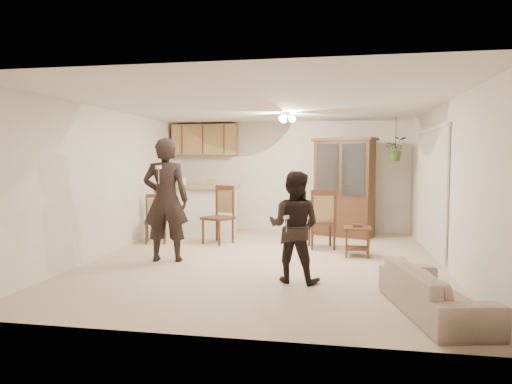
% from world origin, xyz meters
% --- Properties ---
extents(floor, '(6.50, 6.50, 0.00)m').
position_xyz_m(floor, '(0.00, 0.00, 0.00)').
color(floor, '#B9A98C').
rests_on(floor, ground).
extents(ceiling, '(5.50, 6.50, 0.02)m').
position_xyz_m(ceiling, '(0.00, 0.00, 2.50)').
color(ceiling, silver).
rests_on(ceiling, wall_back).
extents(wall_back, '(5.50, 0.02, 2.50)m').
position_xyz_m(wall_back, '(0.00, 3.25, 1.25)').
color(wall_back, silver).
rests_on(wall_back, ground).
extents(wall_front, '(5.50, 0.02, 2.50)m').
position_xyz_m(wall_front, '(0.00, -3.25, 1.25)').
color(wall_front, silver).
rests_on(wall_front, ground).
extents(wall_left, '(0.02, 6.50, 2.50)m').
position_xyz_m(wall_left, '(-2.75, 0.00, 1.25)').
color(wall_left, silver).
rests_on(wall_left, ground).
extents(wall_right, '(0.02, 6.50, 2.50)m').
position_xyz_m(wall_right, '(2.75, 0.00, 1.25)').
color(wall_right, silver).
rests_on(wall_right, ground).
extents(breakfast_bar, '(1.60, 0.55, 1.00)m').
position_xyz_m(breakfast_bar, '(-1.85, 2.35, 0.50)').
color(breakfast_bar, white).
rests_on(breakfast_bar, floor).
extents(bar_top, '(1.75, 0.70, 0.08)m').
position_xyz_m(bar_top, '(-1.85, 2.35, 1.05)').
color(bar_top, tan).
rests_on(bar_top, breakfast_bar).
extents(upper_cabinets, '(1.50, 0.34, 0.70)m').
position_xyz_m(upper_cabinets, '(-1.90, 3.07, 2.10)').
color(upper_cabinets, olive).
rests_on(upper_cabinets, wall_back).
extents(vertical_blinds, '(0.06, 2.30, 2.10)m').
position_xyz_m(vertical_blinds, '(2.71, 0.90, 1.10)').
color(vertical_blinds, beige).
rests_on(vertical_blinds, wall_right).
extents(ceiling_fixture, '(0.36, 0.36, 0.20)m').
position_xyz_m(ceiling_fixture, '(0.20, 1.20, 2.40)').
color(ceiling_fixture, '#FFF0BF').
rests_on(ceiling_fixture, ceiling).
extents(hanging_plant, '(0.43, 0.37, 0.48)m').
position_xyz_m(hanging_plant, '(2.30, 2.40, 1.85)').
color(hanging_plant, '#2F5622').
rests_on(hanging_plant, ceiling).
extents(plant_cord, '(0.01, 0.01, 0.65)m').
position_xyz_m(plant_cord, '(2.30, 2.40, 2.17)').
color(plant_cord, black).
rests_on(plant_cord, ceiling).
extents(sofa, '(1.11, 1.99, 0.73)m').
position_xyz_m(sofa, '(2.17, -2.23, 0.37)').
color(sofa, beige).
rests_on(sofa, floor).
extents(adult, '(0.72, 0.53, 1.80)m').
position_xyz_m(adult, '(-1.56, -0.30, 0.90)').
color(adult, black).
rests_on(adult, floor).
extents(child, '(0.74, 0.63, 1.35)m').
position_xyz_m(child, '(0.58, -1.20, 0.68)').
color(child, black).
rests_on(child, floor).
extents(china_hutch, '(1.42, 0.99, 2.10)m').
position_xyz_m(china_hutch, '(1.29, 2.69, 1.04)').
color(china_hutch, '#3B1E15').
rests_on(china_hutch, floor).
extents(side_table, '(0.46, 0.46, 0.55)m').
position_xyz_m(side_table, '(1.49, 0.62, 0.26)').
color(side_table, '#3B1E15').
rests_on(side_table, floor).
extents(chair_bar, '(0.53, 0.53, 0.95)m').
position_xyz_m(chair_bar, '(-2.37, 1.20, 0.27)').
color(chair_bar, '#3B1E15').
rests_on(chair_bar, floor).
extents(chair_hutch_left, '(0.67, 0.67, 1.13)m').
position_xyz_m(chair_hutch_left, '(-1.14, 1.35, 0.32)').
color(chair_hutch_left, '#3B1E15').
rests_on(chair_hutch_left, floor).
extents(chair_hutch_right, '(0.57, 0.57, 1.10)m').
position_xyz_m(chair_hutch_right, '(0.87, 1.23, 0.31)').
color(chair_hutch_right, '#3B1E15').
rests_on(chair_hutch_right, floor).
extents(controller_adult, '(0.08, 0.18, 0.05)m').
position_xyz_m(controller_adult, '(-1.49, -0.76, 1.52)').
color(controller_adult, white).
rests_on(controller_adult, adult).
extents(controller_child, '(0.06, 0.13, 0.04)m').
position_xyz_m(controller_child, '(0.52, -1.53, 0.91)').
color(controller_child, white).
rests_on(controller_child, child).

